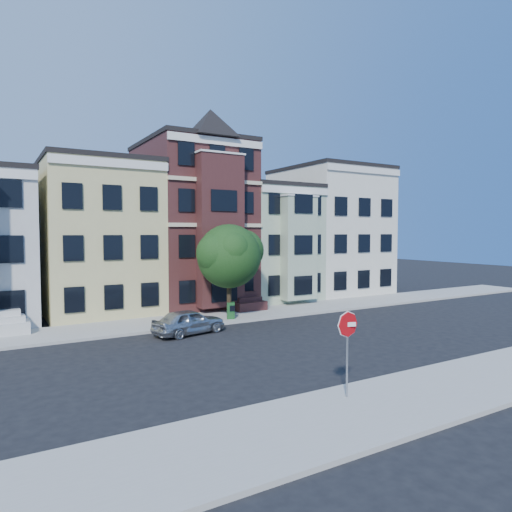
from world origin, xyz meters
TOP-DOWN VIEW (x-y plane):
  - ground at (0.00, 0.00)m, footprint 120.00×120.00m
  - far_sidewalk at (0.00, 8.00)m, footprint 60.00×4.00m
  - near_sidewalk at (0.00, -8.00)m, footprint 60.00×4.00m
  - house_yellow at (-7.00, 14.50)m, footprint 7.00×9.00m
  - house_brown at (0.00, 14.50)m, footprint 7.00×9.00m
  - house_green at (6.50, 14.50)m, footprint 6.00×9.00m
  - house_cream at (13.50, 14.50)m, footprint 8.00×9.00m
  - street_tree at (-0.72, 6.89)m, footprint 7.55×7.55m
  - parked_car at (-4.25, 4.78)m, footprint 4.31×2.47m
  - newspaper_box at (-0.62, 6.87)m, footprint 0.59×0.56m
  - stop_sign at (-3.57, -6.98)m, footprint 0.87×0.40m

SIDE VIEW (x-z plane):
  - ground at x=0.00m, z-range 0.00..0.00m
  - far_sidewalk at x=0.00m, z-range 0.00..0.15m
  - near_sidewalk at x=0.00m, z-range 0.00..0.15m
  - newspaper_box at x=-0.62m, z-range 0.15..1.19m
  - parked_car at x=-4.25m, z-range 0.00..1.38m
  - stop_sign at x=-3.57m, z-range 0.15..3.34m
  - street_tree at x=-0.72m, z-range 0.15..7.39m
  - house_green at x=6.50m, z-range 0.00..9.00m
  - house_yellow at x=-7.00m, z-range 0.00..10.00m
  - house_cream at x=13.50m, z-range 0.00..11.00m
  - house_brown at x=0.00m, z-range 0.00..12.00m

